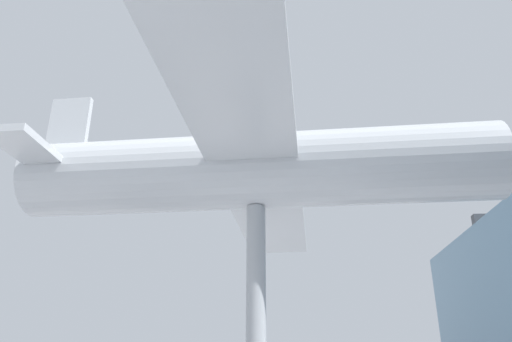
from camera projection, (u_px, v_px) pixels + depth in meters
support_pylon_central at (256, 329)px, 10.97m from camera, size 0.45×0.45×5.66m
suspended_airplane at (262, 170)px, 12.43m from camera, size 16.67×13.03×3.36m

